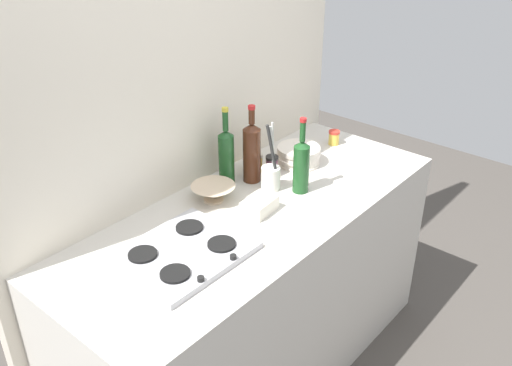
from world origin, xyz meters
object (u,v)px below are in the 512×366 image
butter_dish (259,205)px  condiment_jar_spare (255,162)px  stovetop_hob (183,253)px  utensil_crock (271,175)px  plate_stack (299,155)px  condiment_jar_front (334,137)px  condiment_jar_rear (272,165)px  wine_bottle_leftmost (252,151)px  wine_bottle_mid_right (226,155)px  wine_bottle_mid_left (301,165)px  mixing_bowl (213,192)px

butter_dish → condiment_jar_spare: (0.26, 0.25, 0.01)m
stovetop_hob → condiment_jar_spare: (0.67, 0.23, 0.03)m
stovetop_hob → condiment_jar_spare: size_ratio=5.26×
utensil_crock → condiment_jar_spare: (0.08, 0.16, -0.02)m
plate_stack → condiment_jar_front: plate_stack is taller
butter_dish → condiment_jar_front: bearing=10.1°
condiment_jar_rear → condiment_jar_spare: bearing=104.5°
stovetop_hob → wine_bottle_leftmost: 0.63m
stovetop_hob → plate_stack: plate_stack is taller
utensil_crock → butter_dish: bearing=-154.4°
condiment_jar_spare → stovetop_hob: bearing=-160.7°
wine_bottle_mid_right → wine_bottle_leftmost: bearing=-41.0°
butter_dish → utensil_crock: 0.20m
wine_bottle_mid_left → condiment_jar_spare: size_ratio=3.93×
butter_dish → utensil_crock: size_ratio=0.46×
stovetop_hob → condiment_jar_rear: size_ratio=4.90×
wine_bottle_leftmost → condiment_jar_front: bearing=-6.7°
wine_bottle_leftmost → wine_bottle_mid_left: 0.23m
condiment_jar_front → condiment_jar_spare: 0.49m
stovetop_hob → wine_bottle_mid_right: (0.51, 0.26, 0.12)m
plate_stack → condiment_jar_spare: same height
wine_bottle_leftmost → wine_bottle_mid_left: (0.06, -0.22, -0.02)m
condiment_jar_front → wine_bottle_mid_left: bearing=-162.5°
plate_stack → condiment_jar_spare: bearing=150.8°
stovetop_hob → wine_bottle_mid_left: 0.66m
mixing_bowl → condiment_jar_spare: (0.32, 0.05, 0.00)m
stovetop_hob → plate_stack: 0.87m
plate_stack → wine_bottle_mid_right: 0.39m
condiment_jar_front → mixing_bowl: bearing=174.9°
plate_stack → butter_dish: size_ratio=1.48×
butter_dish → utensil_crock: bearing=25.6°
plate_stack → utensil_crock: 0.28m
stovetop_hob → wine_bottle_leftmost: wine_bottle_leftmost is taller
wine_bottle_mid_left → mixing_bowl: (-0.30, 0.23, -0.09)m
plate_stack → condiment_jar_rear: 0.17m
wine_bottle_mid_left → butter_dish: (-0.25, 0.02, -0.10)m
wine_bottle_mid_left → wine_bottle_mid_right: (-0.15, 0.30, 0.01)m
stovetop_hob → mixing_bowl: 0.40m
stovetop_hob → wine_bottle_mid_left: size_ratio=1.34×
condiment_jar_front → condiment_jar_rear: 0.46m
wine_bottle_leftmost → butter_dish: size_ratio=2.51×
butter_dish → utensil_crock: (0.18, 0.08, 0.04)m
wine_bottle_mid_left → condiment_jar_rear: (0.04, 0.19, -0.08)m
condiment_jar_rear → condiment_jar_spare: (-0.02, 0.08, -0.00)m
stovetop_hob → butter_dish: butter_dish is taller
utensil_crock → condiment_jar_front: size_ratio=4.19×
wine_bottle_leftmost → condiment_jar_spare: wine_bottle_leftmost is taller
condiment_jar_rear → wine_bottle_leftmost: bearing=160.9°
wine_bottle_leftmost → condiment_jar_spare: (0.08, 0.05, -0.10)m
condiment_jar_front → butter_dish: bearing=-169.9°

